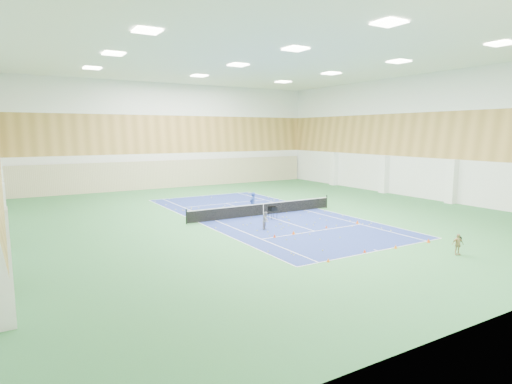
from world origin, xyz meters
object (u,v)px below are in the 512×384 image
child_court (266,221)px  ball_cart (273,213)px  tennis_net (263,208)px  child_apron (458,244)px  coach (253,204)px

child_court → ball_cart: bearing=11.4°
tennis_net → ball_cart: (-0.21, -1.63, -0.07)m
tennis_net → ball_cart: tennis_net is taller
child_apron → child_court: bearing=139.8°
child_apron → tennis_net: bearing=123.4°
child_court → child_apron: size_ratio=1.05×
ball_cart → child_court: bearing=-131.6°
coach → child_court: coach is taller
coach → ball_cart: size_ratio=1.86×
tennis_net → child_apron: bearing=-78.1°
tennis_net → child_apron: 14.87m
tennis_net → child_apron: size_ratio=11.15×
tennis_net → ball_cart: 1.65m
tennis_net → coach: (-0.62, 0.60, 0.34)m
child_court → ball_cart: child_court is taller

